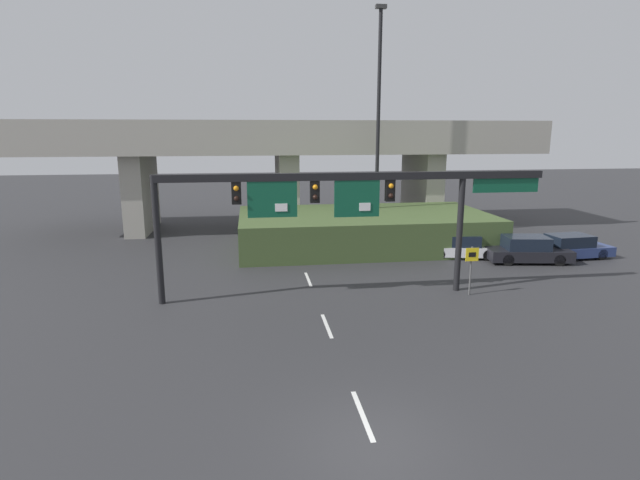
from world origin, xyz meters
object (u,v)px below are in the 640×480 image
object	(u,v)px
speed_limit_sign	(471,264)
parked_sedan_far_right	(571,247)
signal_gantry	(343,196)
parked_sedan_near_right	(460,246)
highway_light_pole_near	(378,121)
parked_sedan_mid_right	(527,250)

from	to	relation	value
speed_limit_sign	parked_sedan_far_right	distance (m)	10.40
signal_gantry	parked_sedan_near_right	world-z (taller)	signal_gantry
speed_limit_sign	parked_sedan_far_right	bearing A→B (deg)	32.72
highway_light_pole_near	parked_sedan_far_right	size ratio (longest dim) A/B	3.22
speed_limit_sign	highway_light_pole_near	distance (m)	14.00
parked_sedan_near_right	parked_sedan_mid_right	world-z (taller)	parked_sedan_mid_right
signal_gantry	speed_limit_sign	xyz separation A→B (m)	(5.74, -0.74, -3.05)
parked_sedan_far_right	parked_sedan_near_right	bearing A→B (deg)	165.25
signal_gantry	parked_sedan_mid_right	size ratio (longest dim) A/B	3.60
signal_gantry	parked_sedan_far_right	distance (m)	15.75
signal_gantry	highway_light_pole_near	size ratio (longest dim) A/B	1.14
signal_gantry	parked_sedan_mid_right	bearing A→B (deg)	20.82
signal_gantry	highway_light_pole_near	distance (m)	12.92
parked_sedan_near_right	parked_sedan_far_right	world-z (taller)	parked_sedan_far_right
parked_sedan_mid_right	parked_sedan_far_right	bearing A→B (deg)	18.58
speed_limit_sign	parked_sedan_far_right	xyz separation A→B (m)	(8.72, 5.60, -0.82)
speed_limit_sign	highway_light_pole_near	size ratio (longest dim) A/B	0.15
highway_light_pole_near	parked_sedan_mid_right	xyz separation A→B (m)	(6.95, -7.28, -7.20)
highway_light_pole_near	signal_gantry	bearing A→B (deg)	-111.14
parked_sedan_mid_right	parked_sedan_near_right	bearing A→B (deg)	161.61
parked_sedan_mid_right	parked_sedan_far_right	xyz separation A→B (m)	(3.01, 0.51, -0.04)
speed_limit_sign	parked_sedan_mid_right	bearing A→B (deg)	41.75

